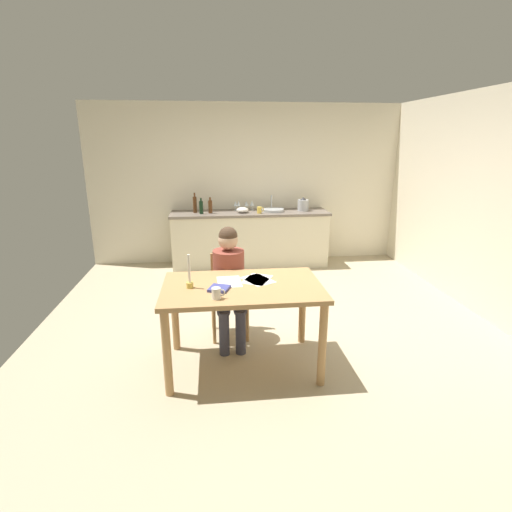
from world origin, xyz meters
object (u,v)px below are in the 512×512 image
at_px(bottle_oil, 195,204).
at_px(bottle_vinegar, 201,207).
at_px(wine_glass_back_left, 238,204).
at_px(candlestick, 190,279).
at_px(wine_glass_near_sink, 252,204).
at_px(person_seated, 229,278).
at_px(wine_glass_back_right, 235,204).
at_px(coffee_mug, 217,293).
at_px(stovetop_kettle, 303,205).
at_px(book_magazine, 219,288).
at_px(sink_unit, 273,210).
at_px(bottle_wine_red, 210,206).
at_px(dining_table, 242,297).
at_px(chair_at_table, 229,291).
at_px(teacup_on_counter, 259,210).
at_px(mixing_bowl, 242,210).
at_px(wine_glass_by_kettle, 246,204).

distance_m(bottle_oil, bottle_vinegar, 0.15).
bearing_deg(wine_glass_back_left, bottle_vinegar, -158.11).
height_order(candlestick, wine_glass_near_sink, candlestick).
relative_size(person_seated, wine_glass_back_right, 7.76).
bearing_deg(wine_glass_near_sink, person_seated, -100.71).
height_order(person_seated, bottle_vinegar, person_seated).
height_order(coffee_mug, wine_glass_near_sink, wine_glass_near_sink).
relative_size(person_seated, stovetop_kettle, 5.43).
bearing_deg(bottle_vinegar, book_magazine, -86.05).
relative_size(coffee_mug, sink_unit, 0.30).
relative_size(coffee_mug, wine_glass_near_sink, 0.71).
height_order(sink_unit, bottle_wine_red, bottle_wine_red).
distance_m(dining_table, candlestick, 0.50).
relative_size(book_magazine, wine_glass_back_left, 1.07).
distance_m(chair_at_table, coffee_mug, 1.03).
relative_size(stovetop_kettle, teacup_on_counter, 1.97).
bearing_deg(mixing_bowl, book_magazine, -98.20).
xyz_separation_m(chair_at_table, mixing_bowl, (0.33, 2.31, 0.46)).
xyz_separation_m(bottle_oil, wine_glass_back_left, (0.71, 0.14, -0.03)).
bearing_deg(bottle_wine_red, wine_glass_near_sink, 16.21).
bearing_deg(wine_glass_back_right, candlestick, -100.46).
bearing_deg(bottle_oil, wine_glass_near_sink, 8.34).
height_order(sink_unit, mixing_bowl, sink_unit).
xyz_separation_m(sink_unit, bottle_vinegar, (-1.16, -0.10, 0.08)).
height_order(chair_at_table, stovetop_kettle, stovetop_kettle).
bearing_deg(person_seated, sink_unit, 71.78).
bearing_deg(wine_glass_back_right, wine_glass_back_left, 0.00).
bearing_deg(chair_at_table, book_magazine, -98.19).
xyz_separation_m(sink_unit, wine_glass_back_right, (-0.60, 0.15, 0.09)).
relative_size(bottle_vinegar, stovetop_kettle, 1.13).
distance_m(book_magazine, wine_glass_by_kettle, 3.34).
xyz_separation_m(mixing_bowl, wine_glass_back_right, (-0.10, 0.22, 0.06)).
bearing_deg(wine_glass_near_sink, bottle_oil, -171.66).
xyz_separation_m(coffee_mug, stovetop_kettle, (1.47, 3.33, 0.16)).
bearing_deg(wine_glass_by_kettle, coffee_mug, -98.98).
bearing_deg(stovetop_kettle, wine_glass_by_kettle, 170.74).
relative_size(chair_at_table, bottle_oil, 2.72).
relative_size(chair_at_table, coffee_mug, 7.93).
relative_size(sink_unit, mixing_bowl, 1.87).
relative_size(bottle_oil, mixing_bowl, 1.66).
distance_m(sink_unit, wine_glass_near_sink, 0.37).
bearing_deg(sink_unit, chair_at_table, -109.33).
xyz_separation_m(chair_at_table, wine_glass_by_kettle, (0.42, 2.53, 0.52)).
xyz_separation_m(coffee_mug, sink_unit, (0.97, 3.34, 0.08)).
bearing_deg(bottle_vinegar, dining_table, -82.03).
xyz_separation_m(candlestick, wine_glass_by_kettle, (0.78, 3.21, 0.13)).
height_order(bottle_oil, bottle_wine_red, bottle_oil).
relative_size(person_seated, teacup_on_counter, 10.69).
bearing_deg(bottle_oil, person_seated, -80.54).
bearing_deg(candlestick, bottle_vinegar, 89.23).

